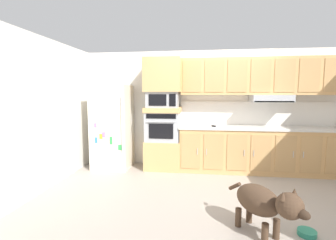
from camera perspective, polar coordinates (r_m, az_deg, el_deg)
The scene contains 16 objects.
ground_plane at distance 4.51m, azimuth 10.38°, elevation -14.43°, with size 9.60×9.60×0.00m, color #9E9389.
back_kitchen_wall at distance 5.34m, azimuth 10.04°, elevation 2.57°, with size 6.20×0.12×2.50m, color silver.
side_panel_left at distance 4.94m, azimuth -23.78°, elevation 1.85°, with size 0.12×7.10×2.50m, color silver.
refrigerator at distance 5.27m, azimuth -13.03°, elevation -1.58°, with size 0.76×0.73×1.76m.
oven_base_cabinet at distance 5.18m, azimuth -1.14°, elevation -8.09°, with size 0.74×0.62×0.60m, color tan.
built_in_oven at distance 5.06m, azimuth -1.16°, elevation -1.51°, with size 0.70×0.62×0.60m.
appliance_mid_shelf at distance 5.03m, azimuth -1.16°, elevation 2.45°, with size 0.74×0.62×0.10m, color tan.
microwave at distance 5.02m, azimuth -1.17°, elevation 4.84°, with size 0.64×0.54×0.32m.
appliance_upper_cabinet at distance 5.03m, azimuth -1.18°, elevation 10.54°, with size 0.74×0.62×0.68m, color tan.
lower_cabinet_run at distance 5.22m, azimuth 20.39°, elevation -6.79°, with size 3.11×0.63×0.88m.
countertop_slab at distance 5.14m, azimuth 20.57°, elevation -1.78°, with size 3.15×0.64×0.04m, color beige.
backsplash_panel at distance 5.40m, azimuth 19.99°, elevation 1.48°, with size 3.15×0.02×0.50m, color white.
upper_cabinet_with_hood at distance 5.23m, azimuth 20.85°, elevation 9.35°, with size 3.11×0.48×0.88m.
screwdriver at distance 4.96m, azimuth 10.84°, elevation -1.38°, with size 0.17×0.17×0.03m.
dog at distance 2.98m, azimuth 21.90°, elevation -17.65°, with size 0.69×0.89×0.64m.
dog_food_bowl at distance 3.36m, azimuth 30.09°, elevation -22.13°, with size 0.20×0.20×0.06m.
Camera 1 is at (-0.24, -4.21, 1.58)m, focal length 25.69 mm.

